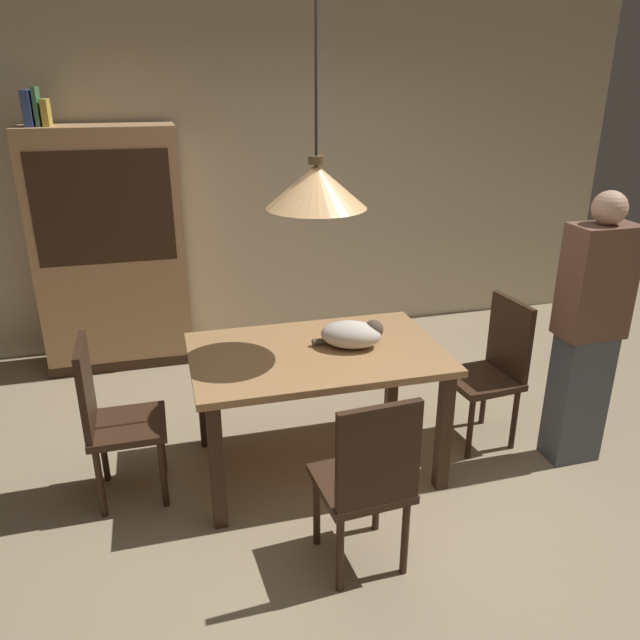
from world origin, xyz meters
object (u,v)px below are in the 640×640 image
chair_right_side (493,366)px  book_green_slim (37,106)px  cat_sleeping (353,334)px  hutch_bookcase (112,255)px  chair_left_side (111,414)px  chair_near_front (368,478)px  book_blue_wide (29,108)px  person_standing (588,333)px  book_yellow_short (46,112)px  dining_table (317,367)px  pendant_lamp (316,186)px

chair_right_side → book_green_slim: 3.54m
cat_sleeping → book_green_slim: bearing=133.3°
hutch_bookcase → book_green_slim: book_green_slim is taller
chair_left_side → chair_near_front: (1.13, -0.88, 0.00)m
cat_sleeping → book_blue_wide: 2.81m
chair_left_side → person_standing: size_ratio=0.57×
chair_near_front → book_green_slim: book_green_slim is taller
chair_right_side → book_blue_wide: size_ratio=3.88×
book_green_slim → book_yellow_short: (0.05, 0.00, -0.04)m
chair_right_side → hutch_bookcase: size_ratio=0.50×
dining_table → hutch_bookcase: bearing=122.2°
book_yellow_short → book_blue_wide: bearing=180.0°
cat_sleeping → book_blue_wide: bearing=134.3°
chair_near_front → book_yellow_short: book_yellow_short is taller
chair_right_side → hutch_bookcase: bearing=141.3°
chair_left_side → book_green_slim: size_ratio=3.58×
chair_right_side → book_yellow_short: bearing=144.9°
chair_left_side → book_blue_wide: 2.39m
dining_table → book_blue_wide: (-1.58, 1.84, 1.32)m
book_yellow_short → hutch_bookcase: bearing=-0.3°
book_green_slim → pendant_lamp: bearing=-50.4°
chair_near_front → pendant_lamp: (-0.01, 0.88, 1.15)m
chair_right_side → book_blue_wide: book_blue_wide is taller
chair_left_side → hutch_bookcase: 1.87m
chair_left_side → pendant_lamp: 1.61m
dining_table → cat_sleeping: cat_sleeping is taller
cat_sleeping → book_yellow_short: size_ratio=2.04×
chair_left_side → chair_right_side: bearing=0.2°
chair_left_side → book_blue_wide: bearing=103.7°
chair_near_front → chair_left_side: bearing=142.3°
book_yellow_short → cat_sleeping: bearing=-47.5°
pendant_lamp → chair_near_front: bearing=-89.6°
hutch_bookcase → book_blue_wide: 1.16m
book_blue_wide → person_standing: 3.94m
cat_sleeping → book_green_slim: size_ratio=1.57×
cat_sleeping → book_yellow_short: 2.73m
dining_table → chair_near_front: 0.89m
chair_near_front → pendant_lamp: bearing=90.4°
book_blue_wide → book_yellow_short: bearing=0.0°
cat_sleeping → hutch_bookcase: hutch_bookcase is taller
chair_left_side → cat_sleeping: (1.34, 0.00, 0.32)m
book_green_slim → dining_table: bearing=-50.4°
book_blue_wide → book_green_slim: size_ratio=0.92×
cat_sleeping → book_blue_wide: size_ratio=1.70×
chair_right_side → book_blue_wide: (-2.70, 1.83, 1.46)m
chair_left_side → chair_near_front: size_ratio=1.00×
dining_table → person_standing: size_ratio=0.86×
dining_table → book_green_slim: 2.73m
hutch_bookcase → book_blue_wide: size_ratio=7.71×
chair_right_side → cat_sleeping: (-0.92, -0.01, 0.32)m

